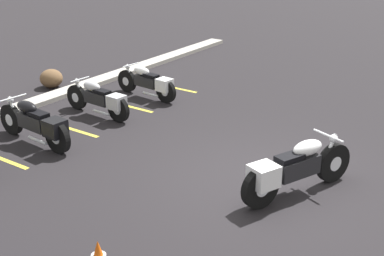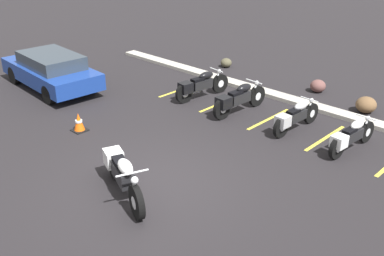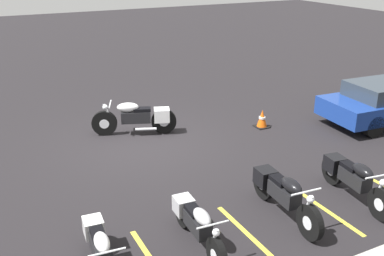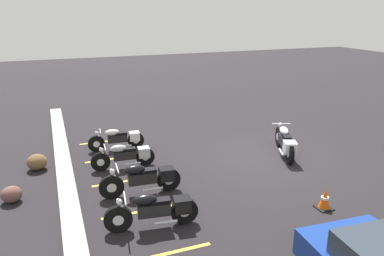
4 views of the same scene
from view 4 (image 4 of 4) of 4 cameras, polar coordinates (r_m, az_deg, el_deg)
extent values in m
plane|color=black|center=(13.39, 10.90, -4.25)|extent=(60.00, 60.00, 0.00)
cylinder|color=black|center=(14.40, 13.12, -1.29)|extent=(0.72, 0.39, 0.72)
cylinder|color=silver|center=(14.40, 13.12, -1.29)|extent=(0.31, 0.23, 0.27)
cylinder|color=black|center=(12.86, 14.69, -3.76)|extent=(0.72, 0.39, 0.72)
cylinder|color=silver|center=(12.86, 14.69, -3.76)|extent=(0.31, 0.23, 0.27)
cube|color=black|center=(13.52, 13.96, -1.88)|extent=(0.88, 0.59, 0.33)
ellipsoid|color=white|center=(13.63, 13.85, -0.40)|extent=(0.67, 0.49, 0.26)
cube|color=black|center=(13.28, 14.21, -1.26)|extent=(0.54, 0.42, 0.09)
cube|color=white|center=(12.84, 14.70, -2.85)|extent=(0.55, 0.53, 0.37)
cylinder|color=silver|center=(14.19, 13.31, -0.38)|extent=(0.29, 0.17, 0.58)
cylinder|color=silver|center=(14.04, 13.44, 0.64)|extent=(0.28, 0.64, 0.04)
sphere|color=silver|center=(14.20, 13.30, 0.47)|extent=(0.15, 0.15, 0.15)
cylinder|color=silver|center=(13.35, 13.48, -3.60)|extent=(0.59, 0.29, 0.08)
cylinder|color=black|center=(9.02, -11.19, -13.47)|extent=(0.21, 0.67, 0.66)
cylinder|color=silver|center=(9.02, -11.19, -13.47)|extent=(0.16, 0.27, 0.25)
cylinder|color=black|center=(9.17, -1.18, -12.53)|extent=(0.21, 0.67, 0.66)
cylinder|color=silver|center=(9.17, -1.18, -12.53)|extent=(0.16, 0.27, 0.25)
cube|color=black|center=(8.99, -5.84, -12.19)|extent=(0.38, 0.80, 0.30)
ellipsoid|color=black|center=(8.84, -7.21, -10.79)|extent=(0.33, 0.59, 0.24)
cube|color=black|center=(8.91, -4.77, -10.96)|extent=(0.30, 0.47, 0.08)
cube|color=black|center=(9.07, -1.51, -11.58)|extent=(0.41, 0.45, 0.34)
cylinder|color=silver|center=(8.89, -10.50, -11.97)|extent=(0.09, 0.27, 0.54)
cylinder|color=silver|center=(8.76, -10.19, -10.45)|extent=(0.62, 0.12, 0.04)
sphere|color=silver|center=(8.80, -11.03, -10.98)|extent=(0.14, 0.14, 0.14)
cylinder|color=silver|center=(9.05, -4.03, -14.11)|extent=(0.14, 0.56, 0.07)
cylinder|color=black|center=(10.48, -12.17, -8.79)|extent=(0.17, 0.68, 0.68)
cylinder|color=silver|center=(10.48, -12.17, -8.79)|extent=(0.15, 0.27, 0.26)
cylinder|color=black|center=(10.69, -3.59, -7.84)|extent=(0.17, 0.68, 0.68)
cylinder|color=silver|center=(10.69, -3.59, -7.84)|extent=(0.15, 0.27, 0.26)
cube|color=black|center=(10.50, -7.59, -7.55)|extent=(0.34, 0.80, 0.31)
ellipsoid|color=black|center=(10.36, -8.77, -6.29)|extent=(0.31, 0.59, 0.25)
cube|color=black|center=(10.44, -6.68, -6.43)|extent=(0.28, 0.47, 0.08)
cube|color=black|center=(10.60, -3.88, -6.98)|extent=(0.40, 0.44, 0.35)
cylinder|color=silver|center=(10.37, -11.58, -7.40)|extent=(0.08, 0.27, 0.55)
cylinder|color=silver|center=(10.27, -11.33, -6.02)|extent=(0.64, 0.08, 0.04)
sphere|color=silver|center=(10.29, -12.04, -6.51)|extent=(0.14, 0.14, 0.14)
cylinder|color=silver|center=(10.54, -5.99, -9.22)|extent=(0.11, 0.57, 0.07)
cylinder|color=black|center=(12.26, -13.76, -5.03)|extent=(0.14, 0.62, 0.61)
cylinder|color=silver|center=(12.26, -13.76, -5.03)|extent=(0.13, 0.24, 0.23)
cylinder|color=black|center=(12.42, -7.14, -4.34)|extent=(0.14, 0.62, 0.61)
cylinder|color=silver|center=(12.42, -7.14, -4.34)|extent=(0.13, 0.24, 0.23)
cube|color=black|center=(12.27, -10.25, -4.07)|extent=(0.30, 0.72, 0.28)
ellipsoid|color=#B7B7BC|center=(12.16, -11.18, -3.07)|extent=(0.27, 0.53, 0.22)
cube|color=black|center=(12.22, -9.57, -3.19)|extent=(0.24, 0.42, 0.07)
cube|color=#B7B7BC|center=(12.35, -7.38, -3.65)|extent=(0.35, 0.39, 0.32)
cylinder|color=silver|center=(12.18, -13.32, -3.94)|extent=(0.07, 0.25, 0.49)
cylinder|color=silver|center=(12.09, -13.14, -2.85)|extent=(0.58, 0.06, 0.03)
sphere|color=silver|center=(12.11, -13.69, -3.23)|extent=(0.13, 0.13, 0.13)
cylinder|color=silver|center=(12.28, -9.02, -5.37)|extent=(0.09, 0.51, 0.06)
cylinder|color=black|center=(13.89, -14.35, -2.35)|extent=(0.16, 0.61, 0.60)
cylinder|color=silver|center=(13.89, -14.35, -2.35)|extent=(0.13, 0.24, 0.23)
cylinder|color=black|center=(13.98, -8.57, -1.84)|extent=(0.16, 0.61, 0.60)
cylinder|color=silver|center=(13.98, -8.57, -1.84)|extent=(0.13, 0.24, 0.23)
cube|color=black|center=(13.88, -11.30, -1.55)|extent=(0.31, 0.71, 0.27)
ellipsoid|color=white|center=(13.79, -12.11, -0.65)|extent=(0.28, 0.53, 0.22)
cube|color=black|center=(13.83, -10.70, -0.78)|extent=(0.25, 0.42, 0.07)
cube|color=white|center=(13.93, -8.78, -1.22)|extent=(0.36, 0.39, 0.31)
cylinder|color=silver|center=(13.81, -13.98, -1.39)|extent=(0.07, 0.24, 0.49)
cylinder|color=silver|center=(13.74, -13.82, -0.44)|extent=(0.57, 0.08, 0.03)
sphere|color=silver|center=(13.76, -14.29, -0.77)|extent=(0.13, 0.13, 0.13)
cylinder|color=silver|center=(13.87, -10.24, -2.70)|extent=(0.11, 0.51, 0.06)
cube|color=#A8A399|center=(11.55, -18.57, -8.29)|extent=(18.00, 0.50, 0.12)
ellipsoid|color=brown|center=(11.23, -25.81, -9.08)|extent=(0.62, 0.63, 0.44)
ellipsoid|color=brown|center=(13.02, -22.54, -4.81)|extent=(0.83, 0.83, 0.51)
cube|color=black|center=(10.51, 19.43, -11.38)|extent=(0.40, 0.40, 0.03)
cone|color=#EA590F|center=(10.39, 19.58, -10.14)|extent=(0.32, 0.32, 0.54)
cylinder|color=white|center=(10.38, 19.60, -10.01)|extent=(0.20, 0.20, 0.06)
cube|color=gold|center=(8.36, -4.25, -18.63)|extent=(0.10, 2.10, 0.00)
cube|color=gold|center=(9.90, -7.53, -12.44)|extent=(0.10, 2.10, 0.00)
cube|color=gold|center=(11.53, -9.81, -7.93)|extent=(0.10, 2.10, 0.00)
cube|color=gold|center=(13.24, -11.47, -4.55)|extent=(0.10, 2.10, 0.00)
cube|color=gold|center=(14.99, -12.75, -1.95)|extent=(0.10, 2.10, 0.00)
camera|label=1|loc=(11.01, 55.49, 7.75)|focal=50.00mm
camera|label=2|loc=(21.23, 15.73, 18.63)|focal=42.00mm
camera|label=3|loc=(14.90, -37.82, 13.99)|focal=42.00mm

